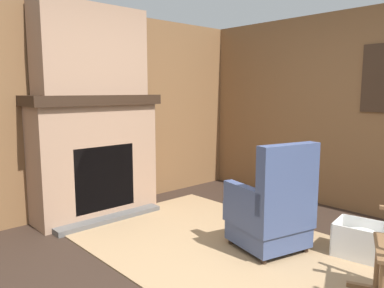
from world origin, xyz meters
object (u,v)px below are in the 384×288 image
Objects in this scene: oil_lamp_vase at (75,85)px; armchair at (272,211)px; firewood_stack at (246,196)px; laundry_basket at (362,240)px; storage_case at (123,88)px.

armchair is at bearing 23.13° from oil_lamp_vase.
firewood_stack is 1.30× the size of oil_lamp_vase.
storage_case is (-2.63, -0.73, 1.32)m from laundry_basket.
storage_case is (-0.86, -1.30, 1.41)m from firewood_stack.
armchair is 2.00× the size of laundry_basket.
oil_lamp_vase is at bearing -114.31° from firewood_stack.
firewood_stack is (-1.15, 1.05, -0.30)m from armchair.
armchair reaches higher than firewood_stack.
armchair is 2.31m from storage_case.
armchair is 2.49× the size of firewood_stack.
oil_lamp_vase reaches higher than firewood_stack.
armchair is at bearing -142.63° from laundry_basket.
armchair is 0.81m from laundry_basket.
oil_lamp_vase is 1.40× the size of storage_case.
laundry_basket is at bearing -17.98° from firewood_stack.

